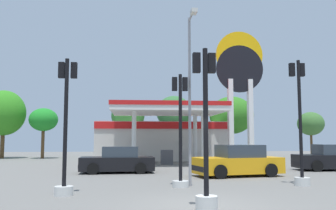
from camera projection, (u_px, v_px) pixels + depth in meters
The scene contains 17 objects.
ground_plane at pixel (199, 205), 10.58m from camera, with size 90.00×90.00×0.00m, color slate.
gas_station at pixel (162, 137), 32.60m from camera, with size 11.74×11.91×4.56m.
station_pole_sign at pixel (240, 79), 30.89m from camera, with size 4.08×0.56×11.21m.
car_0 at pixel (332, 159), 22.39m from camera, with size 4.55×2.20×1.60m.
car_1 at pixel (238, 162), 18.91m from camera, with size 4.85×2.76×1.64m.
car_2 at pixel (118, 161), 20.71m from camera, with size 4.28×2.06×1.51m.
traffic_signal_0 at pixel (300, 136), 15.22m from camera, with size 0.65×0.68×5.32m.
traffic_signal_1 at pixel (206, 147), 10.01m from camera, with size 0.65×0.66×4.51m.
traffic_signal_2 at pixel (65, 140), 12.61m from camera, with size 0.65×0.68×4.80m.
traffic_signal_3 at pixel (180, 140), 14.76m from camera, with size 0.66×0.69×4.62m.
tree_0 at pixel (4, 113), 36.22m from camera, with size 4.28×4.28×6.82m.
tree_1 at pixel (44, 120), 36.03m from camera, with size 2.83×2.83×5.00m.
tree_2 at pixel (128, 116), 37.04m from camera, with size 3.40×3.40×5.85m.
tree_3 at pixel (174, 112), 39.12m from camera, with size 3.83×3.83×6.60m.
tree_4 at pixel (231, 115), 37.40m from camera, with size 4.57×4.57×6.33m.
tree_5 at pixel (311, 124), 39.21m from camera, with size 2.85×2.85×4.86m.
corner_streetlamp at pixel (190, 83), 15.10m from camera, with size 0.24×1.48×7.16m.
Camera 1 is at (-1.94, -10.67, 1.95)m, focal length 38.52 mm.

